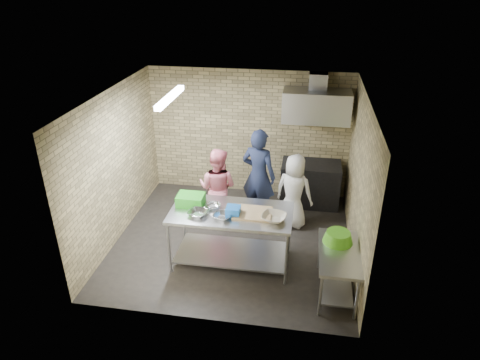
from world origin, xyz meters
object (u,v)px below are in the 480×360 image
green_crate (191,200)px  bottle_red (319,107)px  prep_table (232,237)px  woman_white (294,191)px  woman_pink (218,188)px  blue_tub (233,211)px  man_navy (259,176)px  bottle_green (339,109)px  green_basin (338,237)px  side_counter (337,272)px  stove (310,183)px

green_crate → bottle_red: (2.01, 2.38, 0.96)m
prep_table → woman_white: bearing=54.3°
woman_pink → blue_tub: bearing=123.9°
man_navy → bottle_red: bearing=-116.5°
green_crate → bottle_green: 3.52m
prep_table → woman_pink: woman_pink is taller
green_basin → bottle_red: bearing=97.9°
blue_tub → prep_table: bearing=116.6°
side_counter → stove: 2.79m
blue_tub → man_navy: (0.22, 1.56, -0.12)m
stove → bottle_green: bottle_green is taller
side_counter → green_crate: bearing=165.9°
blue_tub → woman_white: bearing=57.6°
prep_table → bottle_red: 3.22m
man_navy → woman_white: bearing=-172.2°
green_basin → woman_pink: size_ratio=0.29×
green_crate → bottle_red: size_ratio=2.43×
green_crate → bottle_green: (2.41, 2.38, 0.94)m
stove → woman_white: woman_white is taller
stove → man_navy: bearing=-141.0°
stove → prep_table: bearing=-119.1°
blue_tub → green_basin: (1.64, -0.14, -0.22)m
bottle_red → woman_pink: bearing=-142.9°
man_navy → woman_white: man_navy is taller
side_counter → blue_tub: blue_tub is taller
bottle_red → man_navy: size_ratio=0.10×
bottle_red → man_navy: bearing=-135.0°
stove → blue_tub: 2.72m
side_counter → woman_white: bearing=112.7°
side_counter → bottle_red: size_ratio=6.67×
prep_table → woman_white: (0.95, 1.33, 0.24)m
prep_table → green_crate: 0.92m
stove → woman_pink: size_ratio=0.77×
prep_table → side_counter: size_ratio=1.64×
blue_tub → man_navy: bearing=82.1°
prep_table → bottle_green: (1.71, 2.50, 1.52)m
side_counter → woman_pink: bearing=143.1°
green_crate → prep_table: bearing=-9.7°
blue_tub → side_counter: bearing=-13.1°
bottle_red → green_crate: bearing=-130.2°
green_basin → woman_white: 1.73m
woman_white → green_crate: bearing=53.7°
prep_table → bottle_green: bearing=55.6°
blue_tub → man_navy: size_ratio=0.12×
bottle_green → woman_pink: (-2.18, -1.35, -1.23)m
green_crate → man_navy: man_navy is taller
side_counter → green_crate: green_crate is taller
man_navy → bottle_green: bearing=-125.6°
blue_tub → green_basin: size_ratio=0.48×
bottle_red → bottle_green: bottle_red is taller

